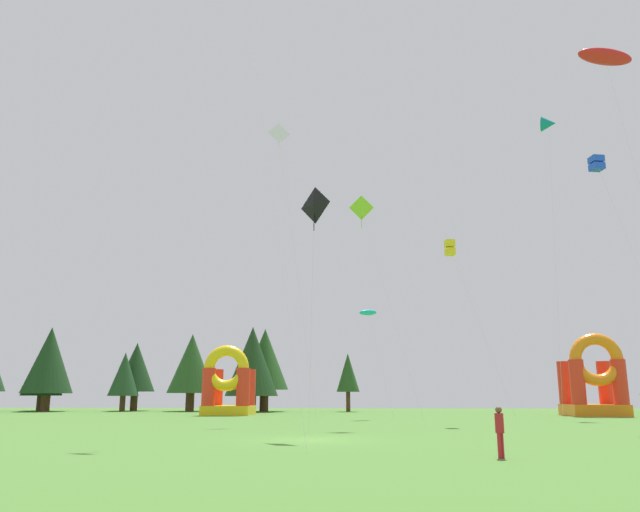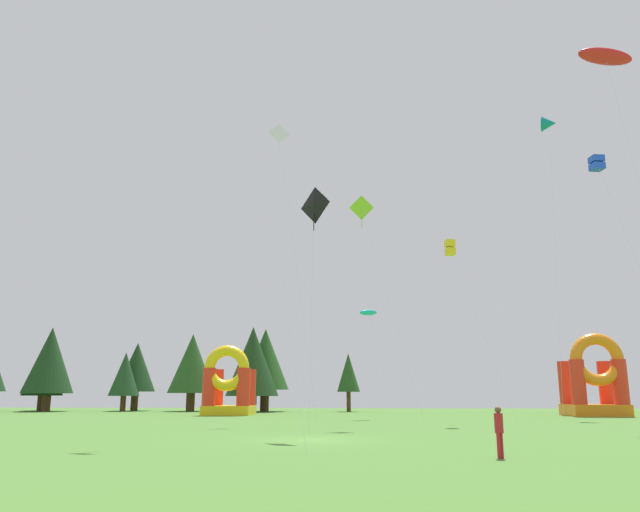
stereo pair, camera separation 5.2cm
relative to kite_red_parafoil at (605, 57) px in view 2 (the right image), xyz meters
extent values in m
plane|color=#47752D|center=(-17.68, -7.27, -22.34)|extent=(120.00, 120.00, 0.00)
ellipsoid|color=red|center=(0.00, 0.00, 0.01)|extent=(3.62, 1.84, 1.31)
cone|color=#0C7F7A|center=(3.26, 21.26, 5.29)|extent=(1.97, 1.95, 1.64)
cylinder|color=silver|center=(1.45, 17.05, -8.53)|extent=(3.63, 8.42, 27.63)
cylinder|color=silver|center=(-19.79, -8.23, -8.50)|extent=(5.08, 10.75, 27.70)
pyramid|color=#8CD826|center=(-15.17, 3.64, -8.44)|extent=(1.16, 0.36, 1.17)
cylinder|color=#8CD826|center=(-15.16, 3.56, -9.10)|extent=(0.04, 0.04, 1.30)
cylinder|color=silver|center=(-13.46, 1.92, -15.39)|extent=(3.41, 3.28, 13.89)
pyramid|color=white|center=(-21.62, 9.81, -0.33)|extent=(1.39, 0.86, 1.32)
cylinder|color=white|center=(-21.59, 9.72, -1.11)|extent=(0.04, 0.04, 1.61)
cylinder|color=silver|center=(-20.00, 8.92, -11.33)|extent=(3.20, 1.60, 22.03)
pyramid|color=black|center=(-17.71, -5.42, -11.00)|extent=(1.26, 1.02, 1.40)
cylinder|color=black|center=(-17.65, -5.34, -11.63)|extent=(0.04, 0.04, 1.26)
cylinder|color=silver|center=(-17.88, -3.79, -16.67)|extent=(0.48, 3.11, 11.35)
cube|color=blue|center=(-0.52, 1.62, -6.59)|extent=(0.85, 0.85, 0.40)
cube|color=blue|center=(-0.52, 1.62, -6.10)|extent=(0.85, 0.85, 0.40)
ellipsoid|color=#19B7CC|center=(-14.65, 15.79, -13.73)|extent=(1.90, 1.81, 0.72)
cylinder|color=silver|center=(-13.63, 16.70, -18.04)|extent=(2.07, 1.84, 8.61)
cube|color=yellow|center=(-8.97, 7.06, -10.62)|extent=(0.72, 0.72, 0.49)
cube|color=yellow|center=(-8.97, 7.06, -10.03)|extent=(0.72, 0.72, 0.49)
cylinder|color=silver|center=(-6.94, 7.39, -16.33)|extent=(4.07, 0.67, 12.02)
cylinder|color=#B21E26|center=(-11.06, -14.83, -21.95)|extent=(0.16, 0.16, 0.78)
cylinder|color=#B21E26|center=(-10.95, -14.72, -21.95)|extent=(0.16, 0.16, 0.78)
cylinder|color=#B21E26|center=(-11.01, -14.77, -21.26)|extent=(0.39, 0.39, 0.61)
sphere|color=brown|center=(-11.01, -14.77, -20.85)|extent=(0.21, 0.21, 0.21)
cube|color=yellow|center=(-28.01, 24.48, -21.91)|extent=(4.54, 4.53, 0.87)
cylinder|color=red|center=(-29.65, 22.85, -19.73)|extent=(1.27, 1.27, 3.49)
cylinder|color=red|center=(-26.37, 22.85, -19.73)|extent=(1.27, 1.27, 3.49)
cylinder|color=red|center=(-29.65, 26.11, -19.73)|extent=(1.27, 1.27, 3.49)
cylinder|color=red|center=(-26.37, 26.11, -19.73)|extent=(1.27, 1.27, 3.49)
torus|color=yellow|center=(-28.01, 22.85, -17.99)|extent=(4.29, 1.02, 4.29)
cube|color=orange|center=(5.90, 23.72, -21.82)|extent=(4.99, 4.65, 1.03)
cylinder|color=red|center=(4.06, 22.05, -19.33)|extent=(1.30, 1.30, 3.96)
cylinder|color=red|center=(7.74, 22.05, -19.33)|extent=(1.30, 1.30, 3.96)
cylinder|color=red|center=(4.06, 25.40, -19.33)|extent=(1.30, 1.30, 3.96)
cylinder|color=red|center=(7.74, 25.40, -19.33)|extent=(1.30, 1.30, 3.96)
torus|color=orange|center=(5.90, 22.05, -17.34)|extent=(4.73, 1.04, 4.73)
cylinder|color=#4C331E|center=(-53.66, 37.87, -21.26)|extent=(0.63, 0.63, 2.16)
cone|color=#234C1E|center=(-53.66, 37.87, -17.99)|extent=(3.50, 3.50, 4.38)
cylinder|color=#4C331E|center=(-52.10, 34.79, -21.46)|extent=(0.82, 0.82, 1.77)
cone|color=#1E4221|center=(-52.10, 34.79, -17.83)|extent=(4.56, 4.56, 5.48)
cylinder|color=#4C331E|center=(-51.17, 34.11, -21.33)|extent=(1.02, 1.02, 2.01)
cone|color=#193819|center=(-51.17, 34.11, -16.55)|extent=(5.68, 5.68, 7.55)
cylinder|color=#4C331E|center=(-42.69, 35.40, -21.47)|extent=(0.63, 0.63, 1.74)
cone|color=#1E4221|center=(-42.69, 35.40, -18.13)|extent=(3.49, 3.49, 4.96)
cylinder|color=#4C331E|center=(-42.17, 37.62, -21.23)|extent=(0.83, 0.83, 2.23)
cone|color=#193819|center=(-42.17, 37.62, -17.24)|extent=(4.62, 4.62, 5.75)
cylinder|color=#4C331E|center=(-34.96, 35.89, -21.32)|extent=(0.98, 0.98, 2.05)
cone|color=#234C1E|center=(-34.96, 35.89, -16.90)|extent=(5.42, 5.42, 6.79)
cylinder|color=#4C331E|center=(-27.41, 33.50, -21.48)|extent=(1.06, 1.06, 1.73)
cone|color=#193819|center=(-27.41, 33.50, -16.79)|extent=(5.88, 5.88, 7.64)
cylinder|color=#4C331E|center=(-26.36, 35.84, -21.12)|extent=(0.99, 0.99, 2.44)
cone|color=#234C1E|center=(-26.36, 35.84, -16.43)|extent=(5.51, 5.51, 6.94)
cylinder|color=#4C331E|center=(-16.76, 35.85, -21.25)|extent=(0.47, 0.47, 2.18)
cone|color=#234C1E|center=(-16.76, 35.85, -17.99)|extent=(2.62, 2.62, 4.33)
camera|label=1|loc=(-15.44, -35.31, -20.34)|focal=34.40mm
camera|label=2|loc=(-15.39, -35.30, -20.34)|focal=34.40mm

